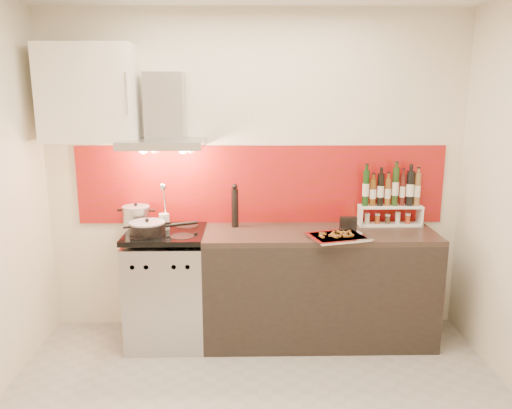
{
  "coord_description": "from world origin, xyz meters",
  "views": [
    {
      "loc": [
        -0.07,
        -2.63,
        1.95
      ],
      "look_at": [
        0.0,
        0.95,
        1.15
      ],
      "focal_mm": 35.0,
      "sensor_mm": 36.0,
      "label": 1
    }
  ],
  "objects_px": {
    "stock_pot": "(136,216)",
    "range_stove": "(168,288)",
    "saute_pan": "(148,228)",
    "pepper_mill": "(235,206)",
    "counter": "(318,286)",
    "baking_tray": "(338,237)"
  },
  "relations": [
    {
      "from": "range_stove",
      "to": "pepper_mill",
      "type": "height_order",
      "value": "pepper_mill"
    },
    {
      "from": "saute_pan",
      "to": "pepper_mill",
      "type": "xyz_separation_m",
      "value": [
        0.65,
        0.24,
        0.11
      ]
    },
    {
      "from": "saute_pan",
      "to": "counter",
      "type": "bearing_deg",
      "value": 3.71
    },
    {
      "from": "counter",
      "to": "stock_pot",
      "type": "xyz_separation_m",
      "value": [
        -1.45,
        0.16,
        0.54
      ]
    },
    {
      "from": "counter",
      "to": "pepper_mill",
      "type": "xyz_separation_m",
      "value": [
        -0.66,
        0.15,
        0.62
      ]
    },
    {
      "from": "stock_pot",
      "to": "saute_pan",
      "type": "height_order",
      "value": "stock_pot"
    },
    {
      "from": "stock_pot",
      "to": "pepper_mill",
      "type": "bearing_deg",
      "value": -0.6
    },
    {
      "from": "saute_pan",
      "to": "pepper_mill",
      "type": "bearing_deg",
      "value": 19.93
    },
    {
      "from": "counter",
      "to": "saute_pan",
      "type": "distance_m",
      "value": 1.41
    },
    {
      "from": "stock_pot",
      "to": "pepper_mill",
      "type": "height_order",
      "value": "pepper_mill"
    },
    {
      "from": "stock_pot",
      "to": "range_stove",
      "type": "bearing_deg",
      "value": -32.79
    },
    {
      "from": "range_stove",
      "to": "saute_pan",
      "type": "bearing_deg",
      "value": -144.52
    },
    {
      "from": "stock_pot",
      "to": "saute_pan",
      "type": "bearing_deg",
      "value": -59.99
    },
    {
      "from": "range_stove",
      "to": "counter",
      "type": "height_order",
      "value": "range_stove"
    },
    {
      "from": "stock_pot",
      "to": "saute_pan",
      "type": "relative_size",
      "value": 0.44
    },
    {
      "from": "counter",
      "to": "saute_pan",
      "type": "xyz_separation_m",
      "value": [
        -1.31,
        -0.09,
        0.51
      ]
    },
    {
      "from": "baking_tray",
      "to": "counter",
      "type": "bearing_deg",
      "value": 117.38
    },
    {
      "from": "counter",
      "to": "stock_pot",
      "type": "bearing_deg",
      "value": 173.78
    },
    {
      "from": "pepper_mill",
      "to": "counter",
      "type": "bearing_deg",
      "value": -12.76
    },
    {
      "from": "counter",
      "to": "baking_tray",
      "type": "distance_m",
      "value": 0.52
    },
    {
      "from": "stock_pot",
      "to": "pepper_mill",
      "type": "distance_m",
      "value": 0.79
    },
    {
      "from": "counter",
      "to": "baking_tray",
      "type": "relative_size",
      "value": 3.68
    }
  ]
}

